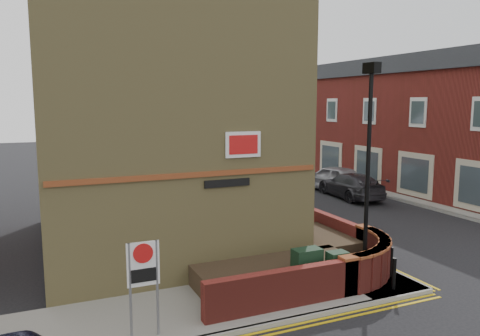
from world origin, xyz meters
name	(u,v)px	position (x,y,z in m)	size (l,w,h in m)	color
ground	(343,311)	(0.00, 0.00, 0.00)	(120.00, 120.00, 0.00)	black
pavement_corner	(195,310)	(-3.50, 1.50, 0.06)	(13.00, 3.00, 0.12)	gray
pavement_main	(207,193)	(2.00, 16.00, 0.06)	(2.00, 32.00, 0.12)	gray
pavement_far	(390,188)	(13.00, 13.00, 0.06)	(4.00, 40.00, 0.12)	gray
kerb_side	(216,336)	(-3.50, 0.00, 0.06)	(13.00, 0.15, 0.12)	gray
kerb_main_near	(223,192)	(3.00, 16.00, 0.06)	(0.15, 32.00, 0.12)	gray
kerb_main_far	(364,191)	(11.00, 13.00, 0.06)	(0.15, 40.00, 0.12)	gray
yellow_lines_main	(227,193)	(3.25, 16.00, 0.01)	(0.28, 32.00, 0.01)	gold
corner_building	(155,78)	(-2.84, 8.00, 6.23)	(8.95, 10.40, 13.60)	tan
garden_wall	(294,278)	(0.00, 2.50, 0.00)	(6.80, 6.00, 1.20)	maroon
lamppost	(368,173)	(1.60, 1.20, 3.34)	(0.25, 0.50, 6.30)	black
utility_cabinet_large	(307,270)	(-0.30, 1.30, 0.72)	(0.80, 0.45, 1.20)	#16321B
utility_cabinet_small	(337,271)	(0.50, 1.00, 0.67)	(0.55, 0.40, 1.10)	#16321B
bollard_near	(394,274)	(2.00, 0.40, 0.57)	(0.11, 0.11, 0.90)	black
bollard_far	(391,262)	(2.60, 1.20, 0.57)	(0.11, 0.11, 0.90)	black
zone_sign	(143,272)	(-5.00, 0.50, 1.64)	(0.72, 0.07, 2.20)	slate
far_terrace	(370,121)	(14.50, 17.00, 4.04)	(5.40, 30.40, 8.00)	maroon
far_terrace_cream	(246,114)	(14.50, 38.00, 4.05)	(5.40, 12.40, 8.00)	#BCAE9B
tree_near	(218,114)	(2.00, 14.05, 4.70)	(3.64, 3.65, 6.70)	#382B1E
tree_mid	(176,104)	(2.00, 22.05, 5.20)	(4.03, 4.03, 7.42)	#382B1E
tree_far	(150,107)	(2.00, 30.05, 4.91)	(3.81, 3.81, 7.00)	#382B1E
traffic_light_assembly	(171,136)	(2.40, 25.00, 2.78)	(0.20, 0.16, 4.20)	black
silver_car_near	(265,188)	(4.24, 12.92, 0.76)	(1.60, 4.58, 1.51)	#9EA0A5
red_car_main	(216,172)	(3.91, 19.46, 0.71)	(2.34, 5.08, 1.41)	maroon
grey_car_far	(351,185)	(9.12, 11.87, 0.70)	(1.97, 4.85, 1.41)	#2D2C31
silver_car_far	(332,178)	(9.37, 14.00, 0.79)	(1.86, 4.63, 1.58)	#A1A1A8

